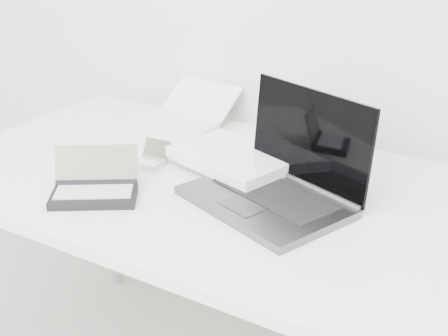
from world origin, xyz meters
The scene contains 5 objects.
desk centered at (0.00, 1.55, 0.68)m, with size 1.60×0.80×0.73m.
laptop_large centered at (0.03, 1.57, 0.77)m, with size 0.55×0.44×0.24m.
netbook_open_white centered at (-0.38, 1.83, 0.75)m, with size 0.26×0.30×0.10m.
pda_silver centered at (-0.27, 1.54, 0.74)m, with size 0.08×0.09×0.06m.
palmtop_charcoal centered at (-0.27, 1.33, 0.75)m, with size 0.24×0.22×0.10m.
Camera 1 is at (0.66, 0.39, 1.37)m, focal length 50.00 mm.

